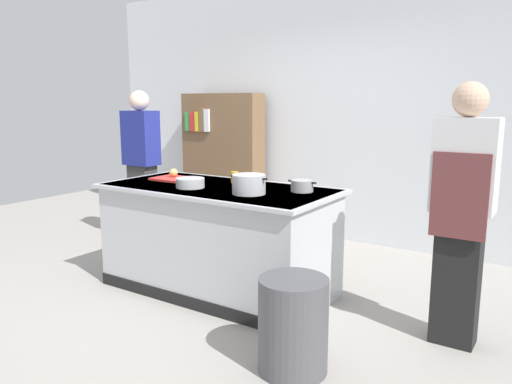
{
  "coord_description": "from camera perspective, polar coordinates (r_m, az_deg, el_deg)",
  "views": [
    {
      "loc": [
        2.48,
        -3.21,
        1.59
      ],
      "look_at": [
        0.25,
        0.2,
        0.85
      ],
      "focal_mm": 34.63,
      "sensor_mm": 36.0,
      "label": 1
    }
  ],
  "objects": [
    {
      "name": "stock_pot",
      "position": [
        3.77,
        -0.83,
        0.91
      ],
      "size": [
        0.32,
        0.26,
        0.15
      ],
      "color": "#B7BABF",
      "rests_on": "counter_island"
    },
    {
      "name": "bookshelf",
      "position": [
        6.32,
        -3.89,
        3.59
      ],
      "size": [
        1.1,
        0.31,
        1.7
      ],
      "color": "brown",
      "rests_on": "ground_plane"
    },
    {
      "name": "person_guest",
      "position": [
        5.7,
        -13.06,
        3.2
      ],
      "size": [
        0.38,
        0.24,
        1.72
      ],
      "rotation": [
        0.0,
        0.0,
        -1.9
      ],
      "color": "#323232",
      "rests_on": "ground_plane"
    },
    {
      "name": "onion",
      "position": [
        4.57,
        -9.51,
        2.22
      ],
      "size": [
        0.08,
        0.08,
        0.08
      ],
      "primitive_type": "sphere",
      "color": "tan",
      "rests_on": "cutting_board"
    },
    {
      "name": "mixing_bowl",
      "position": [
        4.09,
        -7.6,
        1.06
      ],
      "size": [
        0.24,
        0.24,
        0.08
      ],
      "primitive_type": "cylinder",
      "color": "#B7BABF",
      "rests_on": "counter_island"
    },
    {
      "name": "juice_cup",
      "position": [
        4.28,
        -2.47,
        1.7
      ],
      "size": [
        0.07,
        0.07,
        0.1
      ],
      "primitive_type": "cylinder",
      "color": "yellow",
      "rests_on": "counter_island"
    },
    {
      "name": "counter_island",
      "position": [
        4.21,
        -4.37,
        -5.23
      ],
      "size": [
        1.98,
        0.98,
        0.9
      ],
      "color": "#B7BABF",
      "rests_on": "ground_plane"
    },
    {
      "name": "person_chef",
      "position": [
        3.44,
        22.69,
        -1.88
      ],
      "size": [
        0.38,
        0.25,
        1.72
      ],
      "rotation": [
        0.0,
        0.0,
        1.7
      ],
      "color": "black",
      "rests_on": "ground_plane"
    },
    {
      "name": "ground_plane",
      "position": [
        4.36,
        -4.28,
        -11.14
      ],
      "size": [
        10.0,
        10.0,
        0.0
      ],
      "primitive_type": "plane",
      "color": "#9E9991"
    },
    {
      "name": "back_wall",
      "position": [
        5.86,
        8.28,
        9.33
      ],
      "size": [
        6.4,
        0.12,
        3.0
      ],
      "primitive_type": "cube",
      "color": "silver",
      "rests_on": "ground_plane"
    },
    {
      "name": "sauce_pan",
      "position": [
        3.89,
        5.34,
        0.72
      ],
      "size": [
        0.24,
        0.18,
        0.09
      ],
      "color": "#99999E",
      "rests_on": "counter_island"
    },
    {
      "name": "cutting_board",
      "position": [
        4.51,
        -9.32,
        1.5
      ],
      "size": [
        0.4,
        0.28,
        0.02
      ],
      "primitive_type": "cube",
      "color": "red",
      "rests_on": "counter_island"
    },
    {
      "name": "trash_bin",
      "position": [
        3.04,
        4.3,
        -15.07
      ],
      "size": [
        0.42,
        0.42,
        0.58
      ],
      "primitive_type": "cylinder",
      "color": "#4C4C51",
      "rests_on": "ground_plane"
    }
  ]
}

